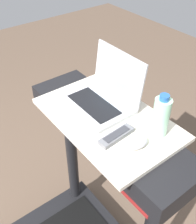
{
  "coord_description": "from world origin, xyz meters",
  "views": [
    {
      "loc": [
        0.7,
        0.11,
        1.87
      ],
      "look_at": [
        0.0,
        0.65,
        1.15
      ],
      "focal_mm": 43.82,
      "sensor_mm": 36.0,
      "label": 1
    }
  ],
  "objects_px": {
    "water_bottle": "(161,116)",
    "tv_remote": "(116,136)",
    "computer_mouse": "(136,143)",
    "laptop": "(104,95)"
  },
  "relations": [
    {
      "from": "computer_mouse",
      "to": "tv_remote",
      "type": "distance_m",
      "value": 0.09
    },
    {
      "from": "laptop",
      "to": "tv_remote",
      "type": "bearing_deg",
      "value": -28.77
    },
    {
      "from": "laptop",
      "to": "computer_mouse",
      "type": "relative_size",
      "value": 3.11
    },
    {
      "from": "water_bottle",
      "to": "tv_remote",
      "type": "bearing_deg",
      "value": -117.65
    },
    {
      "from": "laptop",
      "to": "tv_remote",
      "type": "xyz_separation_m",
      "value": [
        0.21,
        -0.1,
        -0.04
      ]
    },
    {
      "from": "laptop",
      "to": "computer_mouse",
      "type": "distance_m",
      "value": 0.3
    },
    {
      "from": "laptop",
      "to": "tv_remote",
      "type": "distance_m",
      "value": 0.24
    },
    {
      "from": "laptop",
      "to": "computer_mouse",
      "type": "xyz_separation_m",
      "value": [
        0.29,
        -0.07,
        -0.03
      ]
    },
    {
      "from": "computer_mouse",
      "to": "water_bottle",
      "type": "height_order",
      "value": "water_bottle"
    },
    {
      "from": "computer_mouse",
      "to": "water_bottle",
      "type": "relative_size",
      "value": 0.53
    }
  ]
}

